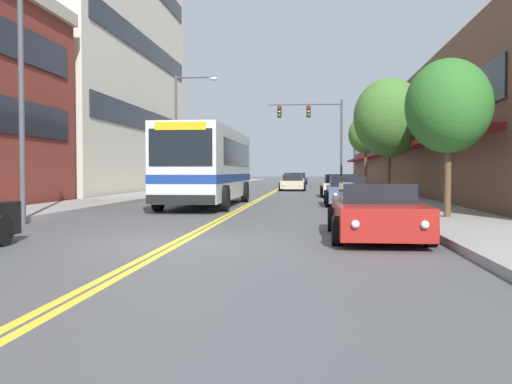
% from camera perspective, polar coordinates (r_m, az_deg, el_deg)
% --- Properties ---
extents(ground_plane, '(240.00, 240.00, 0.00)m').
position_cam_1_polar(ground_plane, '(48.81, 2.30, 0.30)').
color(ground_plane, '#4C4C4F').
extents(sidewalk_left, '(2.98, 106.00, 0.17)m').
position_cam_1_polar(sidewalk_left, '(49.70, -5.77, 0.42)').
color(sidewalk_left, gray).
rests_on(sidewalk_left, ground_plane).
extents(sidewalk_right, '(2.98, 106.00, 0.17)m').
position_cam_1_polar(sidewalk_right, '(48.90, 10.51, 0.37)').
color(sidewalk_right, gray).
rests_on(sidewalk_right, ground_plane).
extents(centre_line, '(0.34, 106.00, 0.01)m').
position_cam_1_polar(centre_line, '(48.81, 2.30, 0.31)').
color(centre_line, yellow).
rests_on(centre_line, ground_plane).
extents(storefront_row_right, '(9.10, 68.00, 7.18)m').
position_cam_1_polar(storefront_row_right, '(49.74, 17.13, 4.38)').
color(storefront_row_right, brown).
rests_on(storefront_row_right, ground_plane).
extents(city_bus, '(2.84, 10.77, 3.28)m').
position_cam_1_polar(city_bus, '(25.22, -4.73, 2.85)').
color(city_bus, silver).
rests_on(city_bus, ground_plane).
extents(car_charcoal_parked_left_near, '(2.21, 4.18, 1.32)m').
position_cam_1_polar(car_charcoal_parked_left_near, '(42.31, -4.20, 0.87)').
color(car_charcoal_parked_left_near, '#232328').
rests_on(car_charcoal_parked_left_near, ground_plane).
extents(car_red_parked_right_foreground, '(2.07, 4.73, 1.24)m').
position_cam_1_polar(car_red_parked_right_foreground, '(13.16, 11.89, -1.98)').
color(car_red_parked_right_foreground, maroon).
rests_on(car_red_parked_right_foreground, ground_plane).
extents(car_slate_blue_parked_right_mid, '(2.00, 4.19, 1.31)m').
position_cam_1_polar(car_slate_blue_parked_right_mid, '(25.48, 9.11, 0.04)').
color(car_slate_blue_parked_right_mid, '#475675').
rests_on(car_slate_blue_parked_right_mid, ground_plane).
extents(car_champagne_parked_right_far, '(2.17, 4.71, 1.33)m').
position_cam_1_polar(car_champagne_parked_right_far, '(34.47, 8.26, 0.57)').
color(car_champagne_parked_right_far, beige).
rests_on(car_champagne_parked_right_far, ground_plane).
extents(car_silver_moving_lead, '(2.20, 4.77, 1.36)m').
position_cam_1_polar(car_silver_moving_lead, '(56.01, 3.73, 1.17)').
color(car_silver_moving_lead, '#B7B7BC').
rests_on(car_silver_moving_lead, ground_plane).
extents(car_beige_moving_second, '(2.04, 4.22, 1.26)m').
position_cam_1_polar(car_beige_moving_second, '(44.98, 3.69, 0.90)').
color(car_beige_moving_second, '#BCAD89').
rests_on(car_beige_moving_second, ground_plane).
extents(car_navy_moving_third, '(2.04, 4.69, 1.37)m').
position_cam_1_polar(car_navy_moving_third, '(67.27, 4.28, 1.31)').
color(car_navy_moving_third, '#19234C').
rests_on(car_navy_moving_third, ground_plane).
extents(traffic_signal_mast, '(6.04, 0.38, 7.34)m').
position_cam_1_polar(traffic_signal_mast, '(47.13, 6.19, 6.56)').
color(traffic_signal_mast, '#47474C').
rests_on(traffic_signal_mast, ground_plane).
extents(street_lamp_left_near, '(2.07, 0.28, 9.25)m').
position_cam_1_polar(street_lamp_left_near, '(17.65, -21.79, 14.59)').
color(street_lamp_left_near, '#47474C').
rests_on(street_lamp_left_near, ground_plane).
extents(street_lamp_left_far, '(2.61, 0.28, 7.25)m').
position_cam_1_polar(street_lamp_left_far, '(34.60, -7.35, 6.85)').
color(street_lamp_left_far, '#47474C').
rests_on(street_lamp_left_far, ground_plane).
extents(street_tree_right_near, '(2.49, 2.49, 4.62)m').
position_cam_1_polar(street_tree_right_near, '(17.70, 18.69, 8.13)').
color(street_tree_right_near, brown).
rests_on(street_tree_right_near, sidewalk_right).
extents(street_tree_right_mid, '(3.67, 3.67, 6.13)m').
position_cam_1_polar(street_tree_right_mid, '(30.35, 13.19, 7.26)').
color(street_tree_right_mid, brown).
rests_on(street_tree_right_mid, sidewalk_right).
extents(street_tree_right_far, '(2.50, 2.50, 5.42)m').
position_cam_1_polar(street_tree_right_far, '(42.78, 10.90, 5.64)').
color(street_tree_right_far, brown).
rests_on(street_tree_right_far, sidewalk_right).
extents(fire_hydrant, '(0.29, 0.21, 0.84)m').
position_cam_1_polar(fire_hydrant, '(22.57, 13.59, -0.31)').
color(fire_hydrant, red).
rests_on(fire_hydrant, sidewalk_right).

